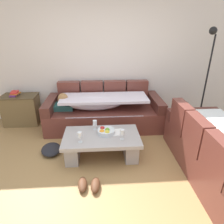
# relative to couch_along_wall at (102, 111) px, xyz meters

# --- Properties ---
(ground_plane) EXTENTS (14.00, 14.00, 0.00)m
(ground_plane) POSITION_rel_couch_along_wall_xyz_m (0.03, -1.62, -0.33)
(ground_plane) COLOR #A57D4A
(back_wall) EXTENTS (9.00, 0.10, 2.70)m
(back_wall) POSITION_rel_couch_along_wall_xyz_m (0.03, 0.53, 1.02)
(back_wall) COLOR silver
(back_wall) RESTS_ON ground_plane
(couch_along_wall) EXTENTS (2.33, 0.92, 0.88)m
(couch_along_wall) POSITION_rel_couch_along_wall_xyz_m (0.00, 0.00, 0.00)
(couch_along_wall) COLOR brown
(couch_along_wall) RESTS_ON ground_plane
(couch_near_window) EXTENTS (0.92, 1.94, 0.88)m
(couch_near_window) POSITION_rel_couch_along_wall_xyz_m (1.58, -1.56, 0.00)
(couch_near_window) COLOR brown
(couch_near_window) RESTS_ON ground_plane
(coffee_table) EXTENTS (1.20, 0.68, 0.38)m
(coffee_table) POSITION_rel_couch_along_wall_xyz_m (-0.04, -1.05, -0.09)
(coffee_table) COLOR #A39D9B
(coffee_table) RESTS_ON ground_plane
(fruit_bowl) EXTENTS (0.28, 0.28, 0.10)m
(fruit_bowl) POSITION_rel_couch_along_wall_xyz_m (0.03, -1.00, 0.09)
(fruit_bowl) COLOR silver
(fruit_bowl) RESTS_ON coffee_table
(wine_glass_near_left) EXTENTS (0.07, 0.07, 0.17)m
(wine_glass_near_left) POSITION_rel_couch_along_wall_xyz_m (-0.35, -1.22, 0.16)
(wine_glass_near_left) COLOR silver
(wine_glass_near_left) RESTS_ON coffee_table
(wine_glass_near_right) EXTENTS (0.07, 0.07, 0.17)m
(wine_glass_near_right) POSITION_rel_couch_along_wall_xyz_m (0.27, -1.18, 0.16)
(wine_glass_near_right) COLOR silver
(wine_glass_near_right) RESTS_ON coffee_table
(wine_glass_far_back) EXTENTS (0.07, 0.07, 0.17)m
(wine_glass_far_back) POSITION_rel_couch_along_wall_xyz_m (-0.14, -0.85, 0.16)
(wine_glass_far_back) COLOR silver
(wine_glass_far_back) RESTS_ON coffee_table
(open_magazine) EXTENTS (0.31, 0.25, 0.01)m
(open_magazine) POSITION_rel_couch_along_wall_xyz_m (0.17, -0.98, 0.05)
(open_magazine) COLOR white
(open_magazine) RESTS_ON coffee_table
(side_cabinet) EXTENTS (0.72, 0.44, 0.64)m
(side_cabinet) POSITION_rel_couch_along_wall_xyz_m (-1.72, 0.23, -0.01)
(side_cabinet) COLOR brown
(side_cabinet) RESTS_ON ground_plane
(book_stack_on_cabinet) EXTENTS (0.18, 0.22, 0.09)m
(book_stack_on_cabinet) POSITION_rel_couch_along_wall_xyz_m (-1.80, 0.23, 0.35)
(book_stack_on_cabinet) COLOR #72337F
(book_stack_on_cabinet) RESTS_ON side_cabinet
(floor_lamp) EXTENTS (0.33, 0.31, 1.95)m
(floor_lamp) POSITION_rel_couch_along_wall_xyz_m (2.08, -0.01, 0.79)
(floor_lamp) COLOR black
(floor_lamp) RESTS_ON ground_plane
(pair_of_shoes) EXTENTS (0.31, 0.30, 0.09)m
(pair_of_shoes) POSITION_rel_couch_along_wall_xyz_m (-0.22, -1.74, -0.29)
(pair_of_shoes) COLOR #59331E
(pair_of_shoes) RESTS_ON ground_plane
(crumpled_garment) EXTENTS (0.41, 0.47, 0.12)m
(crumpled_garment) POSITION_rel_couch_along_wall_xyz_m (-0.89, -0.91, -0.27)
(crumpled_garment) COLOR #232328
(crumpled_garment) RESTS_ON ground_plane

